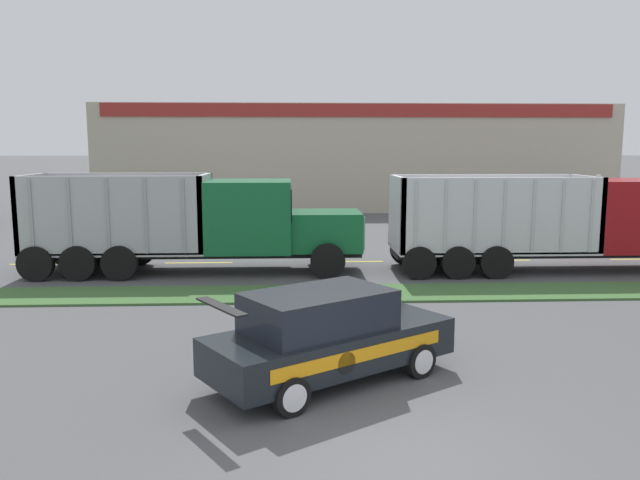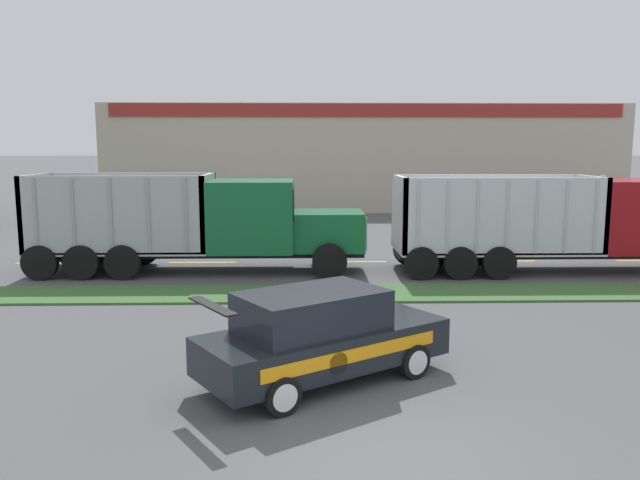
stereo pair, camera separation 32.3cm
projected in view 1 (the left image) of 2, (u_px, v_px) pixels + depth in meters
name	position (u px, v px, depth m)	size (l,w,h in m)	color
ground_plane	(399.00, 453.00, 8.38)	(600.00, 600.00, 0.00)	#515154
grass_verge	(344.00, 293.00, 17.42)	(120.00, 2.05, 0.06)	#3D6633
centre_line_2	(45.00, 264.00, 21.95)	(2.40, 0.14, 0.01)	yellow
centre_line_3	(199.00, 263.00, 22.19)	(2.40, 0.14, 0.01)	yellow
centre_line_4	(350.00, 262.00, 22.42)	(2.40, 0.14, 0.01)	yellow
centre_line_5	(498.00, 260.00, 22.66)	(2.40, 0.14, 0.01)	yellow
dump_truck_lead	(603.00, 224.00, 20.71)	(12.10, 2.76, 3.23)	black
dump_truck_mid	(222.00, 225.00, 20.44)	(10.78, 2.86, 3.21)	black
rally_car	(327.00, 335.00, 10.84)	(4.64, 3.86, 1.68)	black
store_building_backdrop	(351.00, 157.00, 44.32)	(32.99, 12.10, 6.75)	#BCB29E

